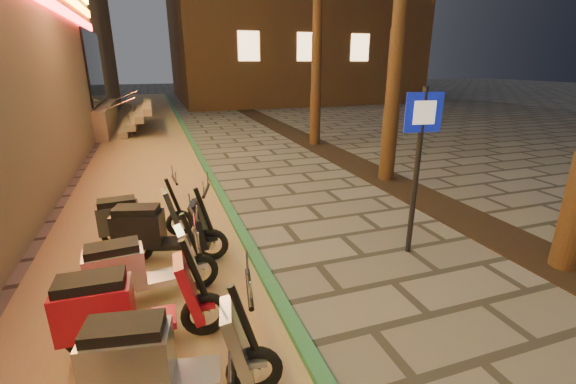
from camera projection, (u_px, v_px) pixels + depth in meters
name	position (u px, v px, depth m)	size (l,w,h in m)	color
parking_strip	(146.00, 171.00, 11.27)	(3.40, 60.00, 0.01)	#8C7251
green_curb	(205.00, 165.00, 11.78)	(0.18, 60.00, 0.10)	#24613D
planting_strip	(435.00, 203.00, 8.72)	(1.20, 40.00, 0.02)	black
pedestrian_sign	(419.00, 150.00, 5.96)	(0.59, 0.12, 2.71)	black
scooter_5	(161.00, 359.00, 3.43)	(1.76, 0.76, 1.24)	black
scooter_6	(123.00, 308.00, 4.13)	(1.78, 0.62, 1.26)	black
scooter_7	(137.00, 268.00, 4.98)	(1.68, 0.61, 1.18)	black
scooter_8	(157.00, 231.00, 6.02)	(1.75, 0.87, 1.24)	black
scooter_9	(134.00, 217.00, 6.67)	(1.60, 0.58, 1.12)	black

